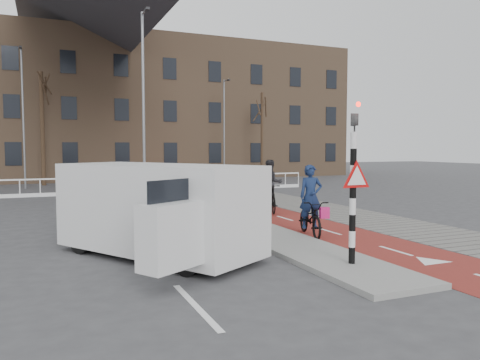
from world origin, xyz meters
name	(u,v)px	position (x,y,z in m)	size (l,w,h in m)	color
ground	(324,248)	(0.00, 0.00, 0.00)	(120.00, 120.00, 0.00)	#38383A
bike_lane	(235,204)	(1.50, 10.00, 0.01)	(2.50, 60.00, 0.01)	maroon
sidewalk	(287,201)	(4.30, 10.00, 0.01)	(3.00, 60.00, 0.01)	slate
curb_island	(241,225)	(-0.70, 4.00, 0.06)	(1.80, 16.00, 0.12)	gray
traffic_signal	(354,179)	(-0.60, -2.02, 1.99)	(0.80, 0.80, 3.68)	black
bollard	(259,213)	(-0.46, 3.07, 0.56)	(0.12, 0.12, 0.87)	#ECA50D
cyclist_near	(311,212)	(0.55, 1.61, 0.73)	(1.23, 2.19, 2.14)	black
cyclist_far	(271,191)	(1.71, 6.58, 0.90)	(1.14, 2.11, 2.15)	black
van	(158,208)	(-4.26, 0.82, 1.18)	(4.53, 5.56, 2.25)	silver
railing	(79,190)	(-5.00, 17.00, 0.31)	(28.00, 0.10, 0.99)	silver
townhouse_row	(89,87)	(-3.00, 32.00, 7.81)	(46.00, 10.00, 15.90)	#7F6047
tree_mid	(42,129)	(-6.80, 25.23, 3.96)	(0.30, 0.30, 7.91)	black
tree_right	(262,136)	(9.78, 24.35, 3.56)	(0.22, 0.22, 7.12)	black
streetlight_near	(144,111)	(-2.68, 10.32, 4.26)	(0.12, 0.12, 8.52)	slate
streetlight_left	(23,119)	(-7.91, 22.64, 4.47)	(0.12, 0.12, 8.94)	slate
streetlight_right	(224,130)	(6.65, 24.86, 4.02)	(0.12, 0.12, 8.04)	slate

